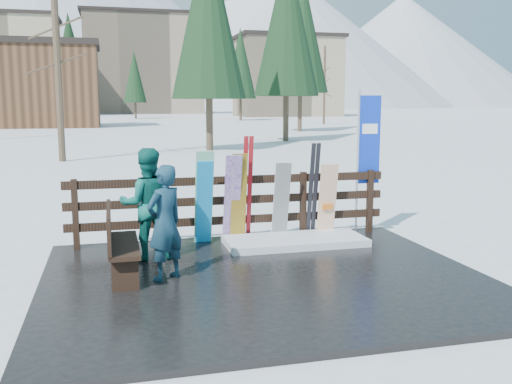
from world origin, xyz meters
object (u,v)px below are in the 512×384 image
object	(u,v)px
snowboard_3	(232,199)
snowboard_2	(239,198)
rental_flag	(367,145)
bench	(118,241)
person_front	(165,223)
snowboard_0	(204,203)
snowboard_4	(281,201)
snowboard_5	(327,201)
snowboard_1	(204,198)
person_back	(147,204)

from	to	relation	value
snowboard_3	snowboard_2	bearing A→B (deg)	0.00
rental_flag	snowboard_3	bearing A→B (deg)	-174.00
bench	person_front	size ratio (longest dim) A/B	0.96
bench	snowboard_2	bearing A→B (deg)	37.21
snowboard_2	snowboard_0	bearing A→B (deg)	180.00
snowboard_4	rental_flag	world-z (taller)	rental_flag
snowboard_2	snowboard_5	distance (m)	1.61
bench	rental_flag	bearing A→B (deg)	21.99
snowboard_1	person_back	xyz separation A→B (m)	(-0.98, -0.66, 0.05)
bench	snowboard_0	xyz separation A→B (m)	(1.44, 1.54, 0.20)
rental_flag	person_back	bearing A→B (deg)	-166.99
snowboard_0	snowboard_3	xyz separation A→B (m)	(0.48, 0.00, 0.04)
snowboard_2	person_back	xyz separation A→B (m)	(-1.57, -0.66, 0.08)
snowboard_2	rental_flag	xyz separation A→B (m)	(2.46, 0.27, 0.84)
bench	snowboard_1	bearing A→B (deg)	47.06
snowboard_2	snowboard_3	world-z (taller)	snowboard_2
bench	person_front	world-z (taller)	person_front
snowboard_5	rental_flag	size ratio (longest dim) A/B	0.51
snowboard_1	person_front	size ratio (longest dim) A/B	1.05
bench	snowboard_3	xyz separation A→B (m)	(1.92, 1.54, 0.24)
bench	person_back	xyz separation A→B (m)	(0.46, 0.88, 0.34)
snowboard_3	snowboard_4	xyz separation A→B (m)	(0.87, 0.00, -0.08)
snowboard_1	rental_flag	distance (m)	3.17
bench	snowboard_5	distance (m)	3.95
snowboard_0	person_back	bearing A→B (deg)	-145.98
snowboard_0	person_front	size ratio (longest dim) A/B	0.95
bench	person_front	xyz separation A→B (m)	(0.62, -0.23, 0.27)
rental_flag	person_back	distance (m)	4.20
snowboard_1	rental_flag	xyz separation A→B (m)	(3.05, 0.27, 0.81)
snowboard_5	rental_flag	xyz separation A→B (m)	(0.85, 0.27, 0.95)
snowboard_4	snowboard_5	distance (m)	0.85
snowboard_4	person_front	distance (m)	2.80
snowboard_0	snowboard_3	world-z (taller)	snowboard_3
snowboard_1	snowboard_3	distance (m)	0.48
snowboard_3	rental_flag	world-z (taller)	rental_flag
snowboard_2	person_front	xyz separation A→B (m)	(-1.41, -1.77, 0.01)
snowboard_2	snowboard_4	xyz separation A→B (m)	(0.75, 0.00, -0.09)
snowboard_3	person_back	size ratio (longest dim) A/B	0.92
snowboard_1	snowboard_4	world-z (taller)	snowboard_1
bench	snowboard_4	world-z (taller)	snowboard_4
snowboard_3	bench	bearing A→B (deg)	-141.19
snowboard_5	person_front	xyz separation A→B (m)	(-3.01, -1.77, 0.13)
bench	snowboard_4	size ratio (longest dim) A/B	1.08
snowboard_4	snowboard_2	bearing A→B (deg)	-180.00
snowboard_4	person_back	distance (m)	2.42
person_back	snowboard_3	bearing A→B (deg)	-156.91
snowboard_0	snowboard_1	world-z (taller)	snowboard_1
snowboard_2	person_back	bearing A→B (deg)	-157.19
snowboard_4	person_back	size ratio (longest dim) A/B	0.81
snowboard_3	snowboard_4	distance (m)	0.87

